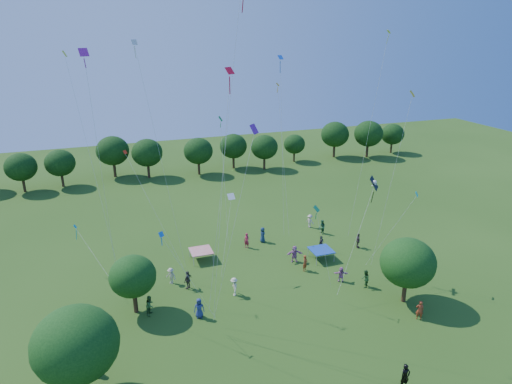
% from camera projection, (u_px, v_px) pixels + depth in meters
% --- Properties ---
extents(near_tree_west, '(5.37, 5.37, 6.56)m').
position_uv_depth(near_tree_west, '(76.00, 345.00, 28.27)').
color(near_tree_west, '#422B19').
rests_on(near_tree_west, ground).
extents(near_tree_north, '(3.87, 3.87, 5.17)m').
position_uv_depth(near_tree_north, '(133.00, 276.00, 37.45)').
color(near_tree_north, '#422B19').
rests_on(near_tree_north, ground).
extents(near_tree_east, '(4.70, 4.70, 5.92)m').
position_uv_depth(near_tree_east, '(408.00, 263.00, 38.84)').
color(near_tree_east, '#422B19').
rests_on(near_tree_east, ground).
extents(treeline, '(88.01, 8.77, 6.77)m').
position_uv_depth(treeline, '(160.00, 151.00, 72.89)').
color(treeline, '#422B19').
rests_on(treeline, ground).
extents(tent_red_stripe, '(2.20, 2.20, 1.10)m').
position_uv_depth(tent_red_stripe, '(201.00, 251.00, 46.91)').
color(tent_red_stripe, red).
rests_on(tent_red_stripe, ground).
extents(tent_blue, '(2.20, 2.20, 1.10)m').
position_uv_depth(tent_blue, '(321.00, 250.00, 47.08)').
color(tent_blue, '#1842A0').
rests_on(tent_blue, ground).
extents(man_in_black, '(0.70, 0.46, 1.84)m').
position_uv_depth(man_in_black, '(405.00, 376.00, 30.17)').
color(man_in_black, black).
rests_on(man_in_black, ground).
extents(crowd_person_0, '(0.95, 0.64, 1.76)m').
position_uv_depth(crowd_person_0, '(199.00, 308.00, 37.59)').
color(crowd_person_0, navy).
rests_on(crowd_person_0, ground).
extents(crowd_person_1, '(0.76, 0.67, 1.73)m').
position_uv_depth(crowd_person_1, '(420.00, 310.00, 37.36)').
color(crowd_person_1, maroon).
rests_on(crowd_person_1, ground).
extents(crowd_person_2, '(0.86, 0.97, 1.74)m').
position_uv_depth(crowd_person_2, '(150.00, 305.00, 38.01)').
color(crowd_person_2, '#2D5C27').
rests_on(crowd_person_2, ground).
extents(crowd_person_3, '(0.92, 1.17, 1.64)m').
position_uv_depth(crowd_person_3, '(310.00, 221.00, 54.73)').
color(crowd_person_3, beige).
rests_on(crowd_person_3, ground).
extents(crowd_person_4, '(1.10, 1.07, 1.80)m').
position_uv_depth(crowd_person_4, '(188.00, 280.00, 41.77)').
color(crowd_person_4, '#3D3A31').
rests_on(crowd_person_4, ground).
extents(crowd_person_5, '(1.48, 1.00, 1.50)m').
position_uv_depth(crowd_person_5, '(341.00, 274.00, 43.01)').
color(crowd_person_5, '#AF66A2').
rests_on(crowd_person_5, ground).
extents(crowd_person_6, '(0.73, 0.97, 1.74)m').
position_uv_depth(crowd_person_6, '(263.00, 235.00, 50.95)').
color(crowd_person_6, '#1A304D').
rests_on(crowd_person_6, ground).
extents(crowd_person_7, '(0.74, 0.69, 1.68)m').
position_uv_depth(crowd_person_7, '(305.00, 263.00, 44.88)').
color(crowd_person_7, '#8F371A').
rests_on(crowd_person_7, ground).
extents(crowd_person_8, '(0.90, 0.94, 1.71)m').
position_uv_depth(crowd_person_8, '(365.00, 279.00, 42.03)').
color(crowd_person_8, '#204C21').
rests_on(crowd_person_8, ground).
extents(crowd_person_9, '(0.66, 1.20, 1.74)m').
position_uv_depth(crowd_person_9, '(234.00, 287.00, 40.72)').
color(crowd_person_9, beige).
rests_on(crowd_person_9, ground).
extents(crowd_person_10, '(0.72, 1.08, 1.69)m').
position_uv_depth(crowd_person_10, '(358.00, 241.00, 49.60)').
color(crowd_person_10, '#443836').
rests_on(crowd_person_10, ground).
extents(crowd_person_11, '(1.73, 0.86, 1.78)m').
position_uv_depth(crowd_person_11, '(295.00, 254.00, 46.61)').
color(crowd_person_11, '#A9629B').
rests_on(crowd_person_11, ground).
extents(crowd_person_12, '(0.82, 0.46, 1.63)m').
position_uv_depth(crowd_person_12, '(90.00, 363.00, 31.49)').
color(crowd_person_12, navy).
rests_on(crowd_person_12, ground).
extents(crowd_person_13, '(0.73, 0.74, 1.70)m').
position_uv_depth(crowd_person_13, '(247.00, 241.00, 49.60)').
color(crowd_person_13, maroon).
rests_on(crowd_person_13, ground).
extents(crowd_person_14, '(0.50, 0.86, 1.71)m').
position_uv_depth(crowd_person_14, '(322.00, 227.00, 52.97)').
color(crowd_person_14, '#245635').
rests_on(crowd_person_14, ground).
extents(crowd_person_15, '(1.07, 1.08, 1.61)m').
position_uv_depth(crowd_person_15, '(171.00, 276.00, 42.64)').
color(crowd_person_15, '#BBAF96').
rests_on(crowd_person_15, ground).
extents(crowd_person_16, '(1.10, 1.01, 1.76)m').
position_uv_depth(crowd_person_16, '(321.00, 243.00, 48.90)').
color(crowd_person_16, '#3C3330').
rests_on(crowd_person_16, ground).
extents(pirate_kite, '(6.27, 4.93, 8.60)m').
position_uv_depth(pirate_kite, '(374.00, 184.00, 41.38)').
color(pirate_kite, black).
extents(red_high_kite, '(3.91, 1.42, 26.12)m').
position_uv_depth(red_high_kite, '(237.00, 33.00, 31.11)').
color(red_high_kite, red).
extents(small_kite_0, '(4.12, 7.00, 10.16)m').
position_uv_depth(small_kite_0, '(142.00, 186.00, 43.87)').
color(small_kite_0, red).
extents(small_kite_1, '(1.84, 1.70, 16.53)m').
position_uv_depth(small_kite_1, '(403.00, 132.00, 38.60)').
color(small_kite_1, yellow).
extents(small_kite_2, '(0.73, 3.44, 21.19)m').
position_uv_depth(small_kite_2, '(374.00, 107.00, 43.03)').
color(small_kite_2, '#BCC611').
extents(small_kite_3, '(1.92, 0.81, 7.61)m').
position_uv_depth(small_kite_3, '(318.00, 219.00, 37.68)').
color(small_kite_3, '#167D42').
extents(small_kite_4, '(0.66, 2.95, 18.77)m').
position_uv_depth(small_kite_4, '(281.00, 101.00, 46.90)').
color(small_kite_4, blue).
extents(small_kite_5, '(0.84, 3.05, 20.11)m').
position_uv_depth(small_kite_5, '(93.00, 117.00, 32.09)').
color(small_kite_5, '#A11A92').
extents(small_kite_6, '(2.27, 3.03, 6.88)m').
position_uv_depth(small_kite_6, '(230.00, 205.00, 42.17)').
color(small_kite_6, white).
extents(small_kite_7, '(3.23, 6.80, 3.78)m').
position_uv_depth(small_kite_7, '(83.00, 239.00, 42.64)').
color(small_kite_7, '#0CA8BF').
extents(small_kite_8, '(1.57, 1.85, 19.07)m').
position_uv_depth(small_kite_8, '(225.00, 140.00, 29.97)').
color(small_kite_8, red).
extents(small_kite_9, '(0.81, 2.87, 16.08)m').
position_uv_depth(small_kite_9, '(281.00, 130.00, 47.44)').
color(small_kite_9, '#F3A40C').
extents(small_kite_10, '(2.60, 6.54, 19.59)m').
position_uv_depth(small_kite_10, '(80.00, 115.00, 38.38)').
color(small_kite_10, yellow).
extents(small_kite_11, '(0.89, 4.36, 12.64)m').
position_uv_depth(small_kite_11, '(222.00, 141.00, 47.92)').
color(small_kite_11, '#198E23').
extents(small_kite_12, '(3.73, 1.53, 7.34)m').
position_uv_depth(small_kite_12, '(173.00, 253.00, 33.76)').
color(small_kite_12, blue).
extents(small_kite_13, '(3.17, 2.01, 15.46)m').
position_uv_depth(small_kite_13, '(246.00, 167.00, 30.63)').
color(small_kite_13, '#7B1999').
extents(small_kite_14, '(3.10, 1.69, 20.49)m').
position_uv_depth(small_kite_14, '(150.00, 113.00, 38.13)').
color(small_kite_14, silver).
extents(small_kite_15, '(3.60, 2.18, 7.69)m').
position_uv_depth(small_kite_15, '(407.00, 207.00, 40.99)').
color(small_kite_15, '#0ED3C3').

